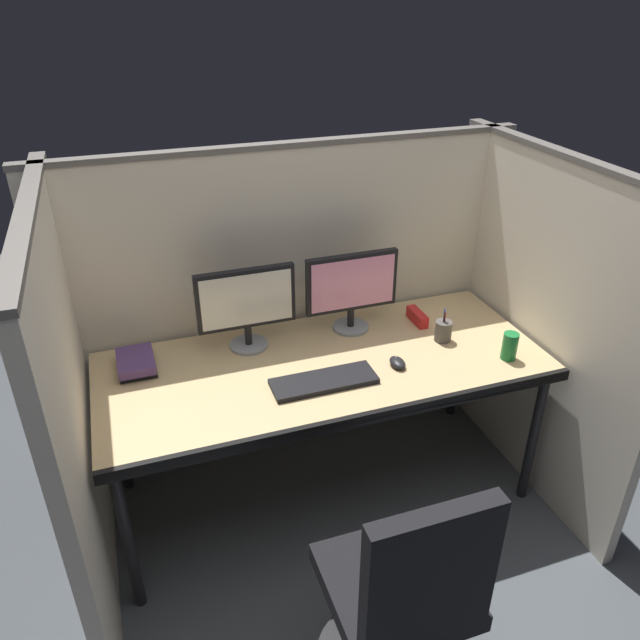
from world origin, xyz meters
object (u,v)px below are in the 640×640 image
object	(u,v)px
pen_cup	(443,331)
computer_mouse	(397,363)
soda_can	(510,346)
keyboard_main	(324,381)
book_stack	(136,363)
red_stapler	(417,317)
monitor_left	(246,303)
office_chair	(400,618)
desk	(325,373)
monitor_right	(352,287)

from	to	relation	value
pen_cup	computer_mouse	bearing A→B (deg)	-156.00
computer_mouse	pen_cup	xyz separation A→B (m)	(0.28, 0.13, 0.03)
computer_mouse	soda_can	xyz separation A→B (m)	(0.48, -0.10, 0.04)
keyboard_main	computer_mouse	world-z (taller)	computer_mouse
keyboard_main	book_stack	world-z (taller)	book_stack
pen_cup	red_stapler	size ratio (longest dim) A/B	1.07
monitor_left	soda_can	xyz separation A→B (m)	(1.03, -0.46, -0.15)
monitor_left	red_stapler	bearing A→B (deg)	-3.22
office_chair	red_stapler	xyz separation A→B (m)	(0.62, 1.15, 0.40)
computer_mouse	monitor_left	bearing A→B (deg)	146.98
desk	pen_cup	world-z (taller)	pen_cup
monitor_right	office_chair	bearing A→B (deg)	-103.75
monitor_left	keyboard_main	bearing A→B (deg)	-59.98
monitor_right	red_stapler	world-z (taller)	monitor_right
monitor_left	computer_mouse	bearing A→B (deg)	-33.02
computer_mouse	pen_cup	world-z (taller)	pen_cup
office_chair	pen_cup	size ratio (longest dim) A/B	6.08
computer_mouse	book_stack	xyz separation A→B (m)	(-1.04, 0.34, 0.01)
monitor_left	monitor_right	distance (m)	0.49
computer_mouse	book_stack	bearing A→B (deg)	161.96
red_stapler	pen_cup	bearing A→B (deg)	-80.44
monitor_left	book_stack	xyz separation A→B (m)	(-0.49, -0.02, -0.19)
desk	monitor_left	size ratio (longest dim) A/B	4.42
monitor_left	red_stapler	world-z (taller)	monitor_left
desk	keyboard_main	xyz separation A→B (m)	(-0.05, -0.14, 0.06)
monitor_left	pen_cup	world-z (taller)	monitor_left
pen_cup	book_stack	xyz separation A→B (m)	(-1.33, 0.21, -0.02)
red_stapler	book_stack	bearing A→B (deg)	178.95
monitor_left	computer_mouse	world-z (taller)	monitor_left
keyboard_main	soda_can	xyz separation A→B (m)	(0.81, -0.08, 0.05)
computer_mouse	red_stapler	bearing A→B (deg)	51.29
office_chair	red_stapler	bearing A→B (deg)	58.50
office_chair	pen_cup	world-z (taller)	office_chair
office_chair	monitor_right	distance (m)	1.37
desk	computer_mouse	bearing A→B (deg)	-22.49
monitor_right	keyboard_main	bearing A→B (deg)	-125.03
monitor_right	red_stapler	size ratio (longest dim) A/B	2.87
red_stapler	soda_can	bearing A→B (deg)	-61.76
office_chair	monitor_left	bearing A→B (deg)	95.76
keyboard_main	red_stapler	xyz separation A→B (m)	(0.59, 0.33, 0.02)
monitor_left	office_chair	bearing A→B (deg)	-80.83
monitor_left	computer_mouse	distance (m)	0.69
desk	monitor_right	bearing A→B (deg)	48.72
office_chair	keyboard_main	xyz separation A→B (m)	(0.03, 0.82, 0.39)
computer_mouse	red_stapler	distance (m)	0.40
desk	soda_can	world-z (taller)	soda_can
keyboard_main	book_stack	distance (m)	0.79
desk	red_stapler	bearing A→B (deg)	20.27
keyboard_main	soda_can	distance (m)	0.82
monitor_right	computer_mouse	distance (m)	0.42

